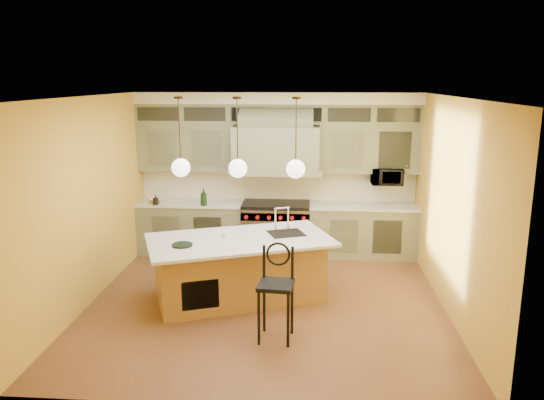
# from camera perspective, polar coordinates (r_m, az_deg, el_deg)

# --- Properties ---
(floor) EXTENTS (5.00, 5.00, 0.00)m
(floor) POSITION_cam_1_polar(r_m,az_deg,el_deg) (7.75, -0.62, -10.91)
(floor) COLOR brown
(floor) RESTS_ON ground
(ceiling) EXTENTS (5.00, 5.00, 0.00)m
(ceiling) POSITION_cam_1_polar(r_m,az_deg,el_deg) (7.09, -0.68, 11.06)
(ceiling) COLOR white
(ceiling) RESTS_ON wall_back
(wall_back) EXTENTS (5.00, 0.00, 5.00)m
(wall_back) POSITION_cam_1_polar(r_m,az_deg,el_deg) (9.73, 0.59, 2.98)
(wall_back) COLOR gold
(wall_back) RESTS_ON ground
(wall_front) EXTENTS (5.00, 0.00, 5.00)m
(wall_front) POSITION_cam_1_polar(r_m,az_deg,el_deg) (4.90, -3.12, -7.19)
(wall_front) COLOR gold
(wall_front) RESTS_ON ground
(wall_left) EXTENTS (0.00, 5.00, 5.00)m
(wall_left) POSITION_cam_1_polar(r_m,az_deg,el_deg) (7.89, -19.05, -0.09)
(wall_left) COLOR gold
(wall_left) RESTS_ON ground
(wall_right) EXTENTS (0.00, 5.00, 5.00)m
(wall_right) POSITION_cam_1_polar(r_m,az_deg,el_deg) (7.50, 18.74, -0.72)
(wall_right) COLOR gold
(wall_right) RESTS_ON ground
(back_cabinetry) EXTENTS (5.00, 0.77, 2.90)m
(back_cabinetry) POSITION_cam_1_polar(r_m,az_deg,el_deg) (9.47, 0.48, 2.59)
(back_cabinetry) COLOR gray
(back_cabinetry) RESTS_ON floor
(range) EXTENTS (1.20, 0.74, 0.96)m
(range) POSITION_cam_1_polar(r_m,az_deg,el_deg) (9.60, 0.44, -3.06)
(range) COLOR silver
(range) RESTS_ON floor
(kitchen_island) EXTENTS (2.87, 2.18, 1.35)m
(kitchen_island) POSITION_cam_1_polar(r_m,az_deg,el_deg) (7.72, -3.49, -7.25)
(kitchen_island) COLOR olive
(kitchen_island) RESTS_ON floor
(counter_stool) EXTENTS (0.45, 0.45, 1.19)m
(counter_stool) POSITION_cam_1_polar(r_m,az_deg,el_deg) (6.50, 0.46, -9.24)
(counter_stool) COLOR black
(counter_stool) RESTS_ON floor
(microwave) EXTENTS (0.54, 0.37, 0.30)m
(microwave) POSITION_cam_1_polar(r_m,az_deg,el_deg) (9.56, 12.25, 2.51)
(microwave) COLOR black
(microwave) RESTS_ON back_cabinetry
(oil_bottle_a) EXTENTS (0.12, 0.13, 0.31)m
(oil_bottle_a) POSITION_cam_1_polar(r_m,az_deg,el_deg) (9.40, -7.37, 0.32)
(oil_bottle_a) COLOR black
(oil_bottle_a) RESTS_ON back_cabinetry
(oil_bottle_b) EXTENTS (0.09, 0.10, 0.18)m
(oil_bottle_b) POSITION_cam_1_polar(r_m,az_deg,el_deg) (9.62, -12.40, 0.03)
(oil_bottle_b) COLOR black
(oil_bottle_b) RESTS_ON back_cabinetry
(fruit_bowl) EXTENTS (0.27, 0.27, 0.06)m
(fruit_bowl) POSITION_cam_1_polar(r_m,az_deg,el_deg) (9.87, -12.38, -0.01)
(fruit_bowl) COLOR silver
(fruit_bowl) RESTS_ON back_cabinetry
(cup) EXTENTS (0.11, 0.11, 0.10)m
(cup) POSITION_cam_1_polar(r_m,az_deg,el_deg) (7.61, -5.12, -3.62)
(cup) COLOR white
(cup) RESTS_ON kitchen_island
(pendant_left) EXTENTS (0.26, 0.26, 1.11)m
(pendant_left) POSITION_cam_1_polar(r_m,az_deg,el_deg) (7.50, -9.78, 3.67)
(pendant_left) COLOR #2D2319
(pendant_left) RESTS_ON ceiling
(pendant_center) EXTENTS (0.26, 0.26, 1.11)m
(pendant_center) POSITION_cam_1_polar(r_m,az_deg,el_deg) (7.34, -3.70, 3.64)
(pendant_center) COLOR #2D2319
(pendant_center) RESTS_ON ceiling
(pendant_right) EXTENTS (0.26, 0.26, 1.11)m
(pendant_right) POSITION_cam_1_polar(r_m,az_deg,el_deg) (7.28, 2.56, 3.57)
(pendant_right) COLOR #2D2319
(pendant_right) RESTS_ON ceiling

